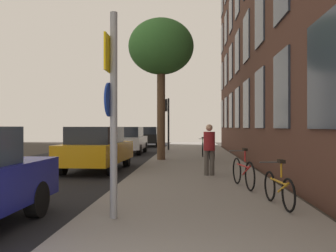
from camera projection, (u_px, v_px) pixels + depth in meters
The scene contains 14 objects.
ground_plane at pixel (121, 161), 17.00m from camera, with size 41.80×41.80×0.00m, color #332D28.
road_asphalt at pixel (77, 161), 17.13m from camera, with size 7.00×38.00×0.01m, color black.
sidewalk at pixel (195, 160), 16.77m from camera, with size 4.20×38.00×0.12m, color gray.
sign_post at pixel (112, 103), 5.90m from camera, with size 0.16×0.60×3.40m.
traffic_light at pixel (167, 115), 23.36m from camera, with size 0.43×0.24×3.37m.
tree_near at pixel (161, 48), 16.52m from camera, with size 3.01×3.01×6.50m.
bicycle_0 at pixel (279, 188), 6.78m from camera, with size 0.42×1.57×0.90m.
bicycle_1 at pixel (243, 172), 8.91m from camera, with size 0.45×1.74×0.98m.
bicycle_2 at pixel (212, 153), 15.53m from camera, with size 0.42×1.78×0.98m.
bicycle_3 at pixel (203, 149), 18.46m from camera, with size 0.42×1.68×0.98m.
pedestrian_0 at pixel (209, 146), 11.11m from camera, with size 0.43×0.43×1.59m.
car_1 at pixel (97, 148), 13.29m from camera, with size 1.96×4.49×1.62m.
car_2 at pixel (129, 140), 21.63m from camera, with size 1.77×4.05×1.62m.
car_3 at pixel (150, 136), 29.92m from camera, with size 1.88×4.28×1.62m.
Camera 1 is at (0.92, -1.82, 1.62)m, focal length 38.30 mm.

